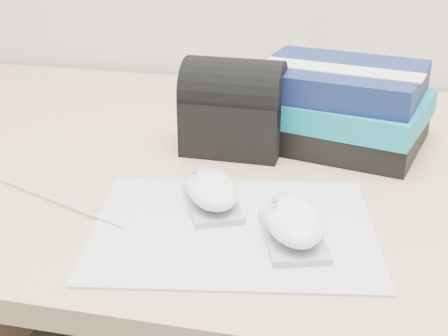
% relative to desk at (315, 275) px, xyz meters
% --- Properties ---
extents(desk, '(1.60, 0.80, 0.73)m').
position_rel_desk_xyz_m(desk, '(0.00, 0.00, 0.00)').
color(desk, tan).
rests_on(desk, ground).
extents(mousepad, '(0.37, 0.31, 0.00)m').
position_rel_desk_xyz_m(mousepad, '(-0.08, -0.28, 0.24)').
color(mousepad, '#9C9CA5').
rests_on(mousepad, desk).
extents(mouse_rear, '(0.10, 0.13, 0.05)m').
position_rel_desk_xyz_m(mouse_rear, '(-0.12, -0.23, 0.26)').
color(mouse_rear, '#9B9B9E').
rests_on(mouse_rear, mousepad).
extents(mouse_front, '(0.10, 0.13, 0.05)m').
position_rel_desk_xyz_m(mouse_front, '(-0.01, -0.29, 0.26)').
color(mouse_front, '#9FA0A2').
rests_on(mouse_front, mousepad).
extents(usb_cable, '(0.22, 0.09, 0.00)m').
position_rel_desk_xyz_m(usb_cable, '(-0.32, -0.26, 0.24)').
color(usb_cable, silver).
rests_on(usb_cable, mousepad).
extents(book_stack, '(0.29, 0.25, 0.12)m').
position_rel_desk_xyz_m(book_stack, '(0.02, 0.03, 0.29)').
color(book_stack, black).
rests_on(book_stack, desk).
extents(pouch, '(0.15, 0.10, 0.14)m').
position_rel_desk_xyz_m(pouch, '(-0.13, -0.04, 0.30)').
color(pouch, black).
rests_on(pouch, desk).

